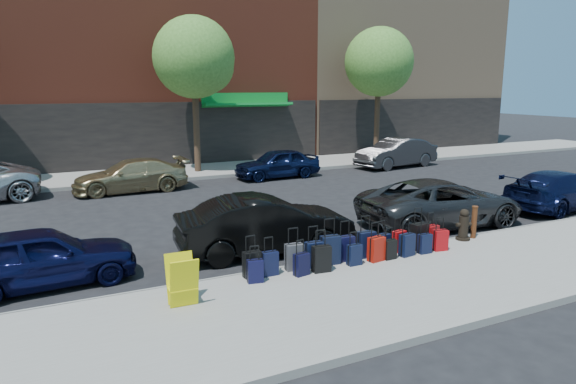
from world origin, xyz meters
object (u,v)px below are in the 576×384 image
bollard (474,222)px  car_near_2 (441,203)px  tree_center (197,60)px  car_far_2 (277,163)px  display_rack (182,281)px  car_near_3 (560,190)px  car_far_1 (131,176)px  suitcase_front_5 (346,248)px  fire_hydrant (464,226)px  car_near_1 (266,225)px  car_near_0 (41,257)px  tree_right (381,64)px  car_far_3 (396,153)px

bollard → car_near_2: (0.48, 1.81, 0.11)m
tree_center → car_far_2: size_ratio=1.82×
display_rack → car_near_3: car_near_3 is taller
car_far_1 → car_far_2: bearing=91.6°
suitcase_front_5 → car_near_2: 4.96m
bollard → car_near_3: 5.90m
fire_hydrant → car_near_1: (-5.03, 1.71, 0.20)m
car_near_0 → car_near_1: car_near_1 is taller
car_near_0 → car_near_3: car_near_3 is taller
suitcase_front_5 → tree_right: bearing=55.5°
display_rack → car_far_3: 19.37m
tree_right → suitcase_front_5: size_ratio=7.58×
bollard → car_near_3: car_near_3 is taller
car_far_2 → car_far_3: 7.01m
car_near_0 → car_near_2: size_ratio=0.75×
car_far_1 → suitcase_front_5: bearing=14.3°
car_near_0 → car_far_3: 19.80m
tree_right → suitcase_front_5: 18.81m
suitcase_front_5 → display_rack: (-4.11, -0.78, 0.17)m
bollard → car_far_2: bearing=92.5°
car_near_1 → display_rack: bearing=137.3°
bollard → car_near_0: (-10.58, 1.74, 0.05)m
car_near_0 → car_near_1: bearing=-94.4°
car_near_2 → car_far_1: size_ratio=1.14×
car_near_2 → car_far_2: 9.80m
tree_center → tree_right: (10.50, 0.00, 0.00)m
car_far_1 → car_near_0: bearing=-20.5°
fire_hydrant → car_far_2: 11.56m
tree_right → bollard: 16.60m
suitcase_front_5 → car_near_1: size_ratio=0.21×
tree_center → suitcase_front_5: tree_center is taller
tree_center → car_near_3: tree_center is taller
tree_right → car_near_0: tree_right is taller
tree_right → bollard: bearing=-116.5°
fire_hydrant → car_near_2: 2.00m
display_rack → car_near_1: 3.80m
car_far_3 → car_far_1: bearing=-95.6°
fire_hydrant → car_near_2: car_near_2 is taller
tree_center → car_far_2: bearing=-42.6°
car_far_3 → car_near_0: bearing=-67.2°
tree_center → car_far_2: tree_center is taller
bollard → car_near_2: bearing=75.2°
car_far_2 → car_far_3: (7.00, 0.21, 0.08)m
car_far_1 → car_near_2: bearing=38.1°
display_rack → car_near_2: size_ratio=0.18×
car_near_2 → car_near_3: (5.20, -0.19, -0.04)m
car_near_2 → car_near_3: bearing=-87.4°
car_near_3 → car_near_1: bearing=84.3°
tree_center → car_near_2: 13.82m
car_near_1 → car_far_1: bearing=15.9°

